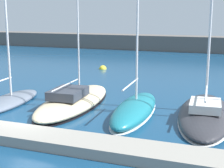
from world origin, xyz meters
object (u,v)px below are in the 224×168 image
(sailboat_teal_fifth, at_px, (135,109))
(mooring_buoy_yellow, at_px, (103,69))
(sailboat_sand_fourth, at_px, (74,100))
(sailboat_charcoal_sixth, at_px, (205,112))
(sailboat_slate_third, at_px, (8,99))

(sailboat_teal_fifth, relative_size, mooring_buoy_yellow, 17.95)
(sailboat_sand_fourth, height_order, sailboat_charcoal_sixth, sailboat_charcoal_sixth)
(sailboat_teal_fifth, bearing_deg, mooring_buoy_yellow, 25.56)
(sailboat_sand_fourth, height_order, sailboat_teal_fifth, sailboat_sand_fourth)
(sailboat_teal_fifth, height_order, sailboat_charcoal_sixth, sailboat_charcoal_sixth)
(sailboat_charcoal_sixth, distance_m, mooring_buoy_yellow, 19.66)
(sailboat_sand_fourth, xyz_separation_m, sailboat_charcoal_sixth, (8.95, 0.25, 0.00))
(sailboat_slate_third, bearing_deg, sailboat_sand_fourth, -78.66)
(sailboat_sand_fourth, xyz_separation_m, sailboat_teal_fifth, (4.63, -0.49, -0.00))
(sailboat_sand_fourth, distance_m, sailboat_charcoal_sixth, 8.95)
(sailboat_sand_fourth, xyz_separation_m, mooring_buoy_yellow, (-3.84, 15.18, -0.37))
(sailboat_charcoal_sixth, relative_size, mooring_buoy_yellow, 23.87)
(sailboat_sand_fourth, relative_size, mooring_buoy_yellow, 20.82)
(sailboat_slate_third, height_order, mooring_buoy_yellow, sailboat_slate_third)
(sailboat_slate_third, distance_m, sailboat_sand_fourth, 4.74)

